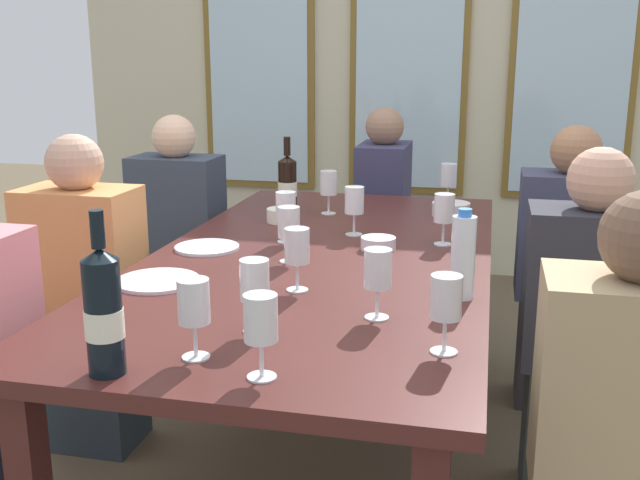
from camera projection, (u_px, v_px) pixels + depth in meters
ground_plane at (321, 461)px, 2.55m from camera, size 12.00×12.00×0.00m
back_wall_with_windows at (410, 39)px, 4.48m from camera, size 4.26×0.10×2.90m
dining_table at (321, 275)px, 2.39m from camera, size 1.06×2.11×0.74m
white_plate_0 at (158, 281)px, 2.08m from camera, size 0.23×0.23×0.01m
white_plate_1 at (207, 247)px, 2.44m from camera, size 0.21×0.21×0.01m
wine_bottle_0 at (287, 183)px, 2.99m from camera, size 0.08×0.08×0.30m
wine_bottle_1 at (104, 312)px, 1.46m from camera, size 0.08×0.08×0.34m
tasting_bowl_0 at (451, 209)px, 2.93m from camera, size 0.15×0.15×0.05m
tasting_bowl_1 at (378, 243)px, 2.42m from camera, size 0.12×0.12×0.04m
tasting_bowl_2 at (282, 215)px, 2.82m from camera, size 0.11×0.11×0.05m
water_bottle at (463, 256)px, 1.92m from camera, size 0.06×0.06×0.24m
wine_glass_0 at (297, 247)px, 1.98m from camera, size 0.07×0.07×0.17m
wine_glass_1 at (329, 185)px, 2.94m from camera, size 0.07×0.07×0.17m
wine_glass_2 at (194, 304)px, 1.54m from camera, size 0.07×0.07×0.17m
wine_glass_3 at (444, 211)px, 2.46m from camera, size 0.07×0.07×0.17m
wine_glass_4 at (255, 282)px, 1.68m from camera, size 0.07×0.07×0.17m
wine_glass_5 at (378, 272)px, 1.77m from camera, size 0.07×0.07×0.17m
wine_glass_6 at (448, 176)px, 3.13m from camera, size 0.07×0.07×0.17m
wine_glass_7 at (261, 323)px, 1.44m from camera, size 0.07×0.07×0.17m
wine_glass_8 at (354, 201)px, 2.59m from camera, size 0.07×0.07×0.17m
wine_glass_9 at (446, 299)px, 1.57m from camera, size 0.07×0.07×0.17m
wine_glass_10 at (286, 207)px, 2.49m from camera, size 0.07×0.07×0.17m
wine_glass_11 at (289, 225)px, 2.26m from camera, size 0.07×0.07×0.17m
seated_person_1 at (623, 460)px, 1.57m from camera, size 0.38×0.24×1.11m
seated_person_2 at (86, 303)px, 2.56m from camera, size 0.38×0.24×1.11m
seated_person_3 at (586, 340)px, 2.23m from camera, size 0.38×0.24×1.11m
seated_person_4 at (179, 246)px, 3.31m from camera, size 0.38×0.24×1.11m
seated_person_5 at (566, 276)px, 2.86m from camera, size 0.38×0.24×1.11m
seated_person_6 at (383, 223)px, 3.75m from camera, size 0.24×0.38×1.11m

